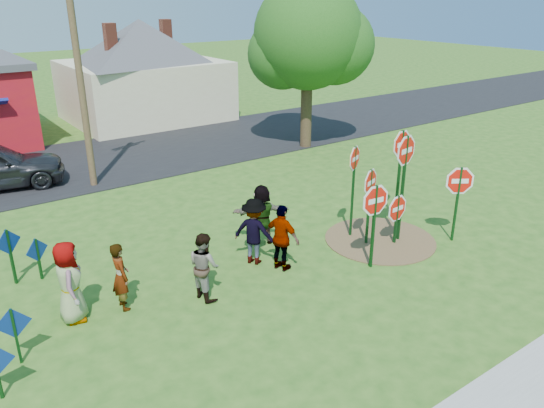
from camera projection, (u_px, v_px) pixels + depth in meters
The scene contains 22 objects.
ground at pixel (231, 270), 13.80m from camera, with size 120.00×120.00×0.00m, color #2A5819.
road at pixel (88, 163), 22.45m from camera, with size 120.00×7.50×0.04m, color black.
dirt_patch at pixel (380, 240), 15.49m from camera, with size 3.20×3.20×0.03m, color brown.
cream_house at pixel (143, 66), 29.24m from camera, with size 9.40×9.40×6.50m.
stop_sign_a at pixel (375, 208), 13.37m from camera, with size 1.10×0.12×2.43m.
stop_sign_b at pixel (354, 168), 14.98m from camera, with size 0.88×0.41×2.88m.
stop_sign_c at pixel (405, 164), 14.65m from camera, with size 1.15×0.20×3.29m.
stop_sign_d at pixel (401, 152), 16.09m from camera, with size 1.15×0.15×3.05m.
stop_sign_e at pixel (397, 211), 14.92m from camera, with size 1.05×0.10×1.61m.
stop_sign_f at pixel (459, 186), 14.86m from camera, with size 0.90×0.63×2.38m.
stop_sign_g at pixel (370, 190), 14.65m from camera, with size 0.96×0.36×2.39m.
blue_diamond_b at pixel (15, 330), 10.10m from camera, with size 0.66×0.10×1.24m.
blue_diamond_c at pixel (38, 254), 13.14m from camera, with size 0.59×0.31×1.13m.
blue_diamond_d at pixel (10, 250), 12.85m from camera, with size 0.63×0.31×1.48m.
person_a at pixel (69, 282), 11.40m from camera, with size 0.92×0.60×1.88m, color #444995.
person_b at pixel (121, 276), 11.89m from camera, with size 0.59×0.39×1.62m, color #207063.
person_c at pixel (204, 266), 12.32m from camera, with size 0.80×0.62×1.65m, color brown.
person_d at pixel (254, 231), 13.90m from camera, with size 1.17×0.67×1.81m, color #343338.
person_e at pixel (282, 238), 13.54m from camera, with size 1.05×0.44×1.79m, color #472850.
person_f at pixel (262, 214), 15.02m from camera, with size 1.63×0.52×1.76m, color #255731.
utility_pole at pixel (79, 72), 18.29m from camera, with size 1.88×0.72×7.95m.
leafy_tree at pixel (310, 41), 23.10m from camera, with size 5.21×4.75×7.40m.
Camera 1 is at (-6.25, -10.49, 6.75)m, focal length 35.00 mm.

